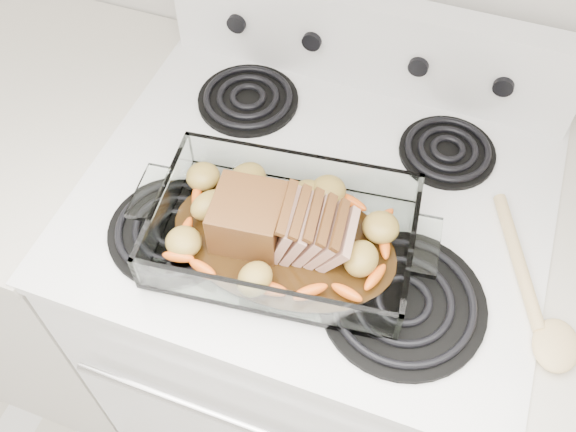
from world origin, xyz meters
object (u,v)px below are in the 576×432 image
(electric_range, at_px, (309,314))
(baking_dish, at_px, (284,236))
(pork_roast, at_px, (270,222))
(counter_left, at_px, (58,235))

(electric_range, xyz_separation_m, baking_dish, (-0.01, -0.13, 0.48))
(electric_range, distance_m, pork_roast, 0.53)
(pork_roast, bearing_deg, baking_dish, -23.39)
(counter_left, relative_size, pork_roast, 4.27)
(counter_left, xyz_separation_m, baking_dish, (0.65, -0.12, 0.50))
(counter_left, xyz_separation_m, pork_roast, (0.63, -0.12, 0.53))
(counter_left, distance_m, baking_dish, 0.83)
(counter_left, height_order, pork_roast, pork_roast)
(electric_range, distance_m, counter_left, 0.67)
(counter_left, distance_m, pork_roast, 0.83)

